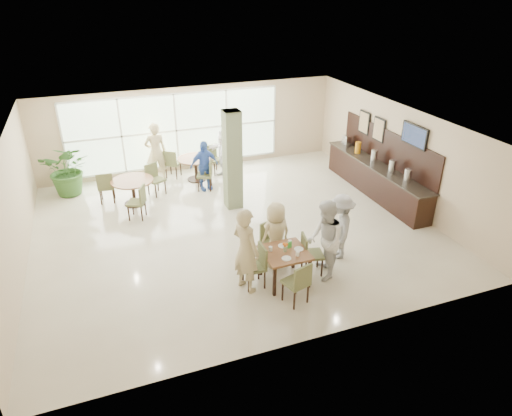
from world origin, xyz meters
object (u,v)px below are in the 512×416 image
object	(u,v)px
buffet_counter	(376,177)
potted_plant	(68,169)
adult_b	(224,153)
teen_left	(246,250)
adult_a	(204,166)
teen_far	(276,235)
adult_standing	(156,152)
round_table_left	(133,185)
main_table	(285,255)
teen_right	(325,241)
teen_standing	(341,227)
round_table_right	(196,163)

from	to	relation	value
buffet_counter	potted_plant	size ratio (longest dim) A/B	2.93
potted_plant	adult_b	xyz separation A→B (m)	(4.76, -0.32, 0.00)
teen_left	adult_a	world-z (taller)	teen_left
buffet_counter	teen_far	size ratio (longest dim) A/B	3.01
adult_a	adult_standing	bearing A→B (deg)	125.51
teen_left	teen_far	bearing A→B (deg)	-81.04
buffet_counter	round_table_left	bearing A→B (deg)	165.26
adult_b	adult_standing	distance (m)	2.18
round_table_left	adult_a	distance (m)	2.23
main_table	potted_plant	distance (m)	7.67
main_table	teen_left	bearing A→B (deg)	176.43
teen_left	teen_right	distance (m)	1.74
potted_plant	buffet_counter	bearing A→B (deg)	-20.33
adult_a	teen_right	bearing A→B (deg)	-86.65
adult_b	teen_far	bearing A→B (deg)	-23.90
teen_standing	teen_left	bearing A→B (deg)	-56.23
teen_right	adult_standing	bearing A→B (deg)	-142.84
buffet_counter	teen_right	xyz separation A→B (m)	(-3.52, -3.30, 0.35)
buffet_counter	adult_a	size ratio (longest dim) A/B	3.01
teen_left	teen_far	world-z (taller)	teen_left
round_table_right	adult_a	xyz separation A→B (m)	(0.08, -0.83, 0.20)
buffet_counter	teen_standing	distance (m)	3.90
round_table_left	teen_far	distance (m)	5.08
teen_far	round_table_right	bearing A→B (deg)	-97.68
teen_left	round_table_left	bearing A→B (deg)	-5.43
teen_standing	adult_a	world-z (taller)	teen_standing
teen_far	adult_a	bearing A→B (deg)	-97.66
main_table	adult_standing	world-z (taller)	adult_standing
adult_b	round_table_left	bearing A→B (deg)	-90.24
potted_plant	teen_far	world-z (taller)	potted_plant
main_table	adult_standing	distance (m)	6.75
round_table_left	teen_right	size ratio (longest dim) A/B	0.66
adult_b	adult_standing	bearing A→B (deg)	-121.88
main_table	teen_right	world-z (taller)	teen_right
teen_left	teen_far	xyz separation A→B (m)	(0.92, 0.61, -0.16)
round_table_right	teen_standing	size ratio (longest dim) A/B	0.73
teen_standing	adult_standing	bearing A→B (deg)	-127.87
main_table	teen_far	size ratio (longest dim) A/B	0.60
adult_a	adult_standing	xyz separation A→B (m)	(-1.25, 1.25, 0.17)
round_table_left	adult_standing	bearing A→B (deg)	58.28
main_table	teen_left	size ratio (longest dim) A/B	0.50
main_table	adult_a	bearing A→B (deg)	93.99
adult_a	teen_standing	bearing A→B (deg)	-77.46
adult_standing	round_table_left	bearing A→B (deg)	53.65
round_table_right	potted_plant	size ratio (longest dim) A/B	0.73
round_table_left	adult_a	xyz separation A→B (m)	(2.20, 0.29, 0.19)
round_table_left	potted_plant	xyz separation A→B (m)	(-1.69, 1.37, 0.21)
round_table_right	buffet_counter	world-z (taller)	buffet_counter
main_table	buffet_counter	size ratio (longest dim) A/B	0.20
potted_plant	teen_left	distance (m)	7.18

